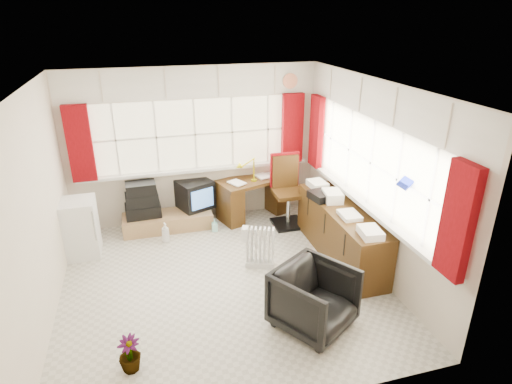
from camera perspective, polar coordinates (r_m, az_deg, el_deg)
The scene contains 20 objects.
ground at distance 5.68m, azimuth -4.40°, elevation -11.91°, with size 4.00×4.00×0.00m, color beige.
room_walls at distance 4.98m, azimuth -4.92°, elevation 2.39°, with size 4.00×4.00×4.00m.
window_back at distance 6.97m, azimuth -7.85°, elevation 3.53°, with size 3.70×0.12×3.60m.
window_right at distance 5.84m, azimuth 14.33°, elevation -0.96°, with size 0.12×3.70×3.60m.
curtains at distance 6.06m, azimuth 2.04°, elevation 5.80°, with size 3.83×3.83×1.15m.
overhead_cabinets at distance 5.94m, azimuth 2.51°, elevation 13.34°, with size 3.98×3.98×0.48m.
desk at distance 7.21m, azimuth -0.41°, elevation -0.44°, with size 1.29×0.91×0.71m.
desk_lamp at distance 6.91m, azimuth -0.28°, elevation 3.67°, with size 0.17×0.15×0.40m.
task_chair at distance 6.92m, azimuth 4.07°, elevation 0.65°, with size 0.49×0.51×1.17m.
office_chair at distance 4.84m, azimuth 7.75°, elevation -13.93°, with size 0.76×0.78×0.71m, color black.
radiator at distance 5.87m, azimuth 0.55°, elevation -7.85°, with size 0.42×0.29×0.58m.
credenza at distance 6.14m, azimuth 11.17°, elevation -5.19°, with size 0.50×2.00×0.85m.
file_tray at distance 6.18m, azimuth 8.58°, elevation -0.52°, with size 0.26×0.33×0.11m, color black.
tv_bench at distance 7.04m, azimuth -11.66°, elevation -3.81°, with size 1.40×0.50×0.25m, color #AA7D55.
crt_tv at distance 7.06m, azimuth -8.13°, elevation -0.30°, with size 0.65×0.62×0.46m.
hifi_stack at distance 6.90m, azimuth -14.94°, elevation -1.13°, with size 0.55×0.36×0.57m.
mini_fridge at distance 6.55m, azimuth -22.46°, elevation -4.45°, with size 0.49×0.50×0.84m.
spray_bottle_a at distance 6.63m, azimuth -11.99°, elevation -5.29°, with size 0.12×0.12×0.32m, color silver.
spray_bottle_b at distance 6.85m, azimuth -5.53°, elevation -4.42°, with size 0.09×0.09×0.21m, color #94DDD3.
flower_vase at distance 4.58m, azimuth -16.51°, elevation -20.00°, with size 0.22×0.22×0.39m, color black.
Camera 1 is at (-0.84, -4.59, 3.25)m, focal length 30.00 mm.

